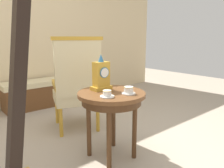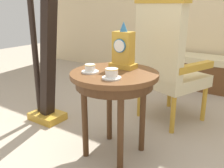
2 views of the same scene
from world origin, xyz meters
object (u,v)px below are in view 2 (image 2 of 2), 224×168
object	(u,v)px
teacup_left	(90,69)
mantel_clock	(123,50)
window_bench	(196,71)
harp	(44,50)
side_table	(114,84)
armchair	(166,61)
teacup_right	(112,74)

from	to	relation	value
teacup_left	mantel_clock	xyz separation A→B (m)	(0.12, 0.24, 0.11)
teacup_left	window_bench	distance (m)	2.14
teacup_left	harp	distance (m)	0.74
side_table	armchair	bearing A→B (deg)	84.18
side_table	teacup_right	world-z (taller)	teacup_right
mantel_clock	armchair	distance (m)	0.64
armchair	harp	world-z (taller)	harp
teacup_right	harp	xyz separation A→B (m)	(-0.92, 0.25, 0.03)
side_table	harp	size ratio (longest dim) A/B	0.37
window_bench	teacup_right	bearing A→B (deg)	-87.93
side_table	window_bench	size ratio (longest dim) A/B	0.64
side_table	teacup_left	world-z (taller)	teacup_left
armchair	harp	distance (m)	1.12
teacup_left	harp	bearing A→B (deg)	163.29
teacup_right	teacup_left	bearing A→B (deg)	168.94
teacup_left	teacup_right	distance (m)	0.21
teacup_right	armchair	distance (m)	0.89
harp	window_bench	size ratio (longest dim) A/B	1.75
window_bench	teacup_left	bearing A→B (deg)	-93.65
side_table	teacup_right	distance (m)	0.20
side_table	window_bench	xyz separation A→B (m)	(0.00, 1.98, -0.33)
teacup_right	mantel_clock	bearing A→B (deg)	108.10
side_table	armchair	distance (m)	0.74
teacup_left	armchair	bearing A→B (deg)	76.16
teacup_left	teacup_right	world-z (taller)	teacup_right
side_table	mantel_clock	distance (m)	0.26
side_table	harp	world-z (taller)	harp
armchair	window_bench	distance (m)	1.30
side_table	teacup_right	xyz separation A→B (m)	(0.08, -0.14, 0.11)
mantel_clock	window_bench	size ratio (longest dim) A/B	0.34
armchair	harp	xyz separation A→B (m)	(-0.92, -0.63, 0.11)
teacup_left	harp	world-z (taller)	harp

